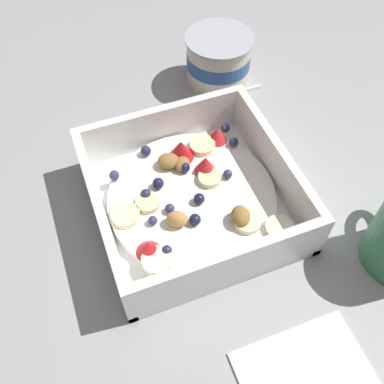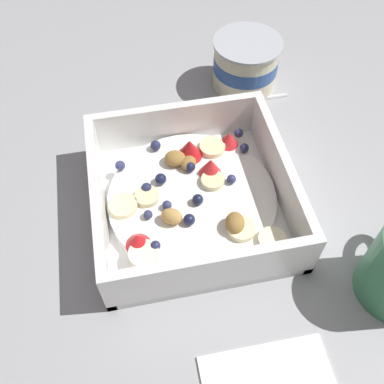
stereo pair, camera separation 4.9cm
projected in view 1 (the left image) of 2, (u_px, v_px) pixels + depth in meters
ground_plane at (187, 217)px, 0.50m from camera, size 2.40×2.40×0.00m
fruit_bowl at (192, 196)px, 0.49m from camera, size 0.21×0.21×0.07m
spoon at (182, 105)px, 0.61m from camera, size 0.03×0.17×0.01m
yogurt_cup at (218, 59)px, 0.61m from camera, size 0.09×0.09×0.07m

